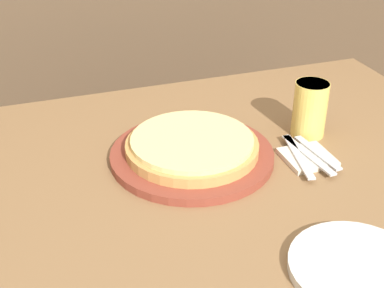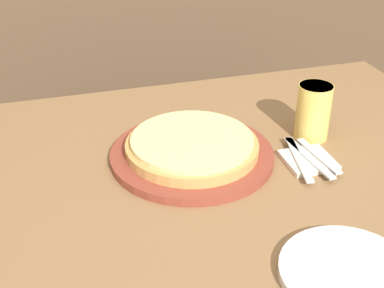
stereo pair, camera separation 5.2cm
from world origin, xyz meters
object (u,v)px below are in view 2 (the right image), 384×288
(dinner_plate, at_px, (348,274))
(spoon, at_px, (318,156))
(fork, at_px, (299,159))
(beer_glass, at_px, (313,109))
(dinner_knife, at_px, (309,157))
(pizza_on_board, at_px, (192,150))

(dinner_plate, xyz_separation_m, spoon, (0.13, 0.36, 0.01))
(fork, xyz_separation_m, spoon, (0.05, 0.00, 0.00))
(spoon, bearing_deg, beer_glass, 71.33)
(dinner_plate, height_order, dinner_knife, dinner_plate)
(dinner_plate, bearing_deg, beer_glass, 70.15)
(pizza_on_board, relative_size, spoon, 2.31)
(dinner_plate, distance_m, dinner_knife, 0.37)
(pizza_on_board, bearing_deg, beer_glass, 3.43)
(beer_glass, distance_m, fork, 0.15)
(pizza_on_board, bearing_deg, fork, -21.98)
(fork, xyz_separation_m, dinner_knife, (0.02, 0.00, 0.00))
(beer_glass, bearing_deg, spoon, -108.67)
(dinner_plate, height_order, fork, dinner_plate)
(dinner_plate, xyz_separation_m, fork, (0.08, 0.36, 0.01))
(dinner_knife, bearing_deg, spoon, 0.00)
(dinner_knife, bearing_deg, pizza_on_board, 160.00)
(pizza_on_board, relative_size, fork, 1.97)
(beer_glass, bearing_deg, fork, -128.17)
(pizza_on_board, xyz_separation_m, dinner_knife, (0.25, -0.09, -0.01))
(pizza_on_board, distance_m, spoon, 0.29)
(dinner_knife, relative_size, spoon, 1.17)
(beer_glass, height_order, fork, beer_glass)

